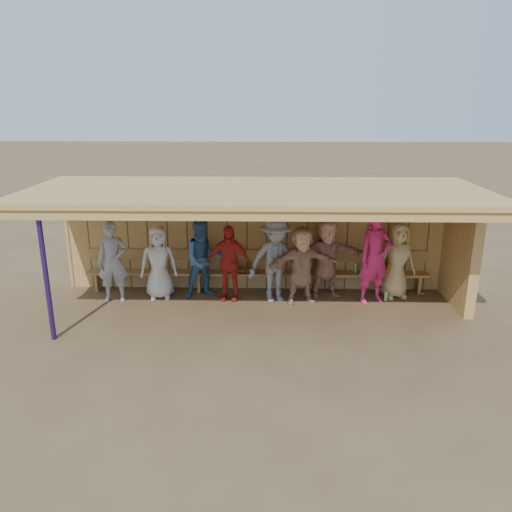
{
  "coord_description": "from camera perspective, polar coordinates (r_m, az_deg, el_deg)",
  "views": [
    {
      "loc": [
        0.23,
        -9.45,
        4.09
      ],
      "look_at": [
        0.0,
        0.35,
        1.05
      ],
      "focal_mm": 35.0,
      "sensor_mm": 36.0,
      "label": 1
    }
  ],
  "objects": [
    {
      "name": "player_b",
      "position": [
        10.87,
        -11.08,
        -0.73
      ],
      "size": [
        0.85,
        0.63,
        1.59
      ],
      "primitive_type": "imported",
      "rotation": [
        0.0,
        0.0,
        0.17
      ],
      "color": "silver",
      "rests_on": "ground"
    },
    {
      "name": "ground",
      "position": [
        10.3,
        -0.05,
        -6.17
      ],
      "size": [
        90.0,
        90.0,
        0.0
      ],
      "primitive_type": "plane",
      "color": "brown",
      "rests_on": "ground"
    },
    {
      "name": "player_e",
      "position": [
        10.47,
        2.23,
        -0.44
      ],
      "size": [
        1.34,
        1.04,
        1.83
      ],
      "primitive_type": "imported",
      "rotation": [
        0.0,
        0.0,
        0.35
      ],
      "color": "gray",
      "rests_on": "ground"
    },
    {
      "name": "player_a",
      "position": [
        10.91,
        -16.05,
        -0.65
      ],
      "size": [
        0.68,
        0.49,
        1.73
      ],
      "primitive_type": "imported",
      "rotation": [
        0.0,
        0.0,
        0.13
      ],
      "color": "#919499",
      "rests_on": "ground"
    },
    {
      "name": "player_c",
      "position": [
        10.76,
        -6.05,
        -0.34
      ],
      "size": [
        1.01,
        0.89,
        1.72
      ],
      "primitive_type": "imported",
      "rotation": [
        0.0,
        0.0,
        0.34
      ],
      "color": "#355D93",
      "rests_on": "ground"
    },
    {
      "name": "player_g",
      "position": [
        10.67,
        13.4,
        -0.17
      ],
      "size": [
        0.85,
        0.72,
        1.97
      ],
      "primitive_type": "imported",
      "rotation": [
        0.0,
        0.0,
        0.41
      ],
      "color": "#D52262",
      "rests_on": "ground"
    },
    {
      "name": "player_f",
      "position": [
        10.82,
        8.04,
        -0.18
      ],
      "size": [
        1.72,
        0.92,
        1.77
      ],
      "primitive_type": "imported",
      "rotation": [
        0.0,
        0.0,
        0.26
      ],
      "color": "tan",
      "rests_on": "ground"
    },
    {
      "name": "bench",
      "position": [
        11.15,
        0.09,
        -1.4
      ],
      "size": [
        7.6,
        0.34,
        0.93
      ],
      "color": "#AE804A",
      "rests_on": "ground"
    },
    {
      "name": "dugout_structure",
      "position": [
        10.42,
        2.19,
        3.92
      ],
      "size": [
        8.8,
        3.2,
        2.5
      ],
      "color": "tan",
      "rests_on": "ground"
    },
    {
      "name": "dugout_equipment",
      "position": [
        11.06,
        -2.53,
        -1.78
      ],
      "size": [
        7.16,
        0.62,
        0.8
      ],
      "color": "orange",
      "rests_on": "ground"
    },
    {
      "name": "player_extra",
      "position": [
        10.45,
        5.24,
        -1.03
      ],
      "size": [
        1.61,
        0.86,
        1.66
      ],
      "primitive_type": "imported",
      "rotation": [
        0.0,
        0.0,
        0.26
      ],
      "color": "tan",
      "rests_on": "ground"
    },
    {
      "name": "player_d",
      "position": [
        10.59,
        -3.15,
        -0.78
      ],
      "size": [
        1.0,
        0.5,
        1.64
      ],
      "primitive_type": "imported",
      "rotation": [
        0.0,
        0.0,
        -0.11
      ],
      "color": "red",
      "rests_on": "ground"
    },
    {
      "name": "player_h",
      "position": [
        11.12,
        15.81,
        -0.51
      ],
      "size": [
        0.9,
        0.69,
        1.65
      ],
      "primitive_type": "imported",
      "rotation": [
        0.0,
        0.0,
        0.22
      ],
      "color": "tan",
      "rests_on": "ground"
    }
  ]
}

